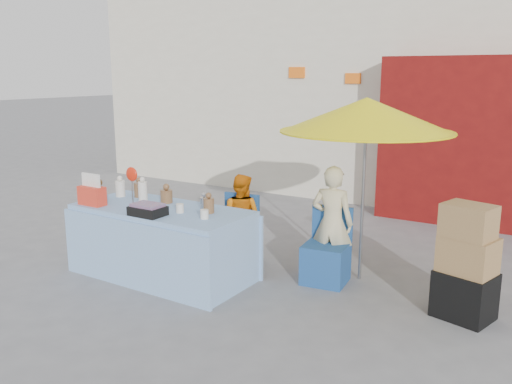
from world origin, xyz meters
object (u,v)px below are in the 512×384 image
Objects in this scene: vendor_orange at (241,217)px; chair_right at (326,260)px; market_table at (162,241)px; chair_left at (235,243)px; umbrella at (366,116)px; vendor_beige at (332,223)px; box_stack at (466,267)px.

chair_right is at bearing 166.87° from vendor_orange.
chair_left is (0.47, 0.83, -0.17)m from market_table.
umbrella reaches higher than vendor_orange.
market_table is at bearing 22.35° from vendor_beige.
chair_left is at bearing -0.86° from vendor_beige.
chair_right is at bearing 82.20° from vendor_beige.
vendor_orange is at bearing 166.87° from chair_right.
chair_left is at bearing 173.02° from chair_right.
vendor_orange is 2.80m from box_stack.
chair_right is 0.74× the size of box_stack.
chair_left is 1.00× the size of chair_right.
vendor_beige reaches higher than box_stack.
vendor_orange is at bearing -174.47° from umbrella.
chair_right is (1.72, 0.83, -0.17)m from market_table.
chair_left is 2.27m from umbrella.
chair_left is at bearing 61.47° from market_table.
vendor_beige is (0.00, 0.13, 0.41)m from chair_right.
vendor_orange is at bearing -6.98° from vendor_beige.
vendor_beige is at bearing -0.86° from chair_left.
vendor_beige reaches higher than vendor_orange.
vendor_orange reaches higher than chair_right.
vendor_beige reaches higher than market_table.
vendor_beige is at bearing 82.20° from chair_right.
vendor_beige is (1.25, 0.00, 0.11)m from vendor_orange.
umbrella is at bearing 160.44° from box_stack.
vendor_orange is 0.83× the size of vendor_beige.
umbrella is at bearing -160.42° from vendor_beige.
vendor_beige is 1.17× the size of box_stack.
umbrella is (0.30, 0.28, 1.64)m from chair_right.
chair_left and chair_right have the same top height.
umbrella reaches higher than vendor_beige.
vendor_beige is (1.72, 0.97, 0.24)m from market_table.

